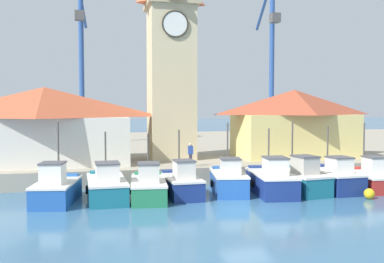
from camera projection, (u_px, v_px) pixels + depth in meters
The scene contains 18 objects.
ground_plane at pixel (247, 210), 23.08m from camera, with size 300.00×300.00×0.00m, color #386689.
quay_wharf at pixel (165, 148), 49.72m from camera, with size 120.00×40.00×1.16m, color #9E937F.
fishing_boat_far_left at pixel (56, 189), 24.60m from camera, with size 2.67×4.62×4.46m.
fishing_boat_left_outer at pixel (107, 186), 25.54m from camera, with size 2.33×5.17×3.83m.
fishing_boat_left_inner at pixel (148, 186), 25.60m from camera, with size 2.40×4.93×3.70m.
fishing_boat_mid_left at pixel (181, 183), 26.43m from camera, with size 2.09×4.29×3.90m.
fishing_boat_center at pixel (229, 180), 27.28m from camera, with size 2.53×4.36×4.29m.
fishing_boat_mid_right at pixel (271, 181), 27.11m from camera, with size 2.65×5.17×3.94m.
fishing_boat_right_inner at pixel (298, 179), 27.65m from camera, with size 2.62×4.97×4.33m.
fishing_boat_right_outer at pixel (332, 178), 28.18m from camera, with size 2.28×4.61×4.01m.
fishing_boat_far_right at pixel (368, 178), 28.56m from camera, with size 2.08×4.48×4.24m.
clock_tower at pixel (171, 62), 34.98m from camera, with size 3.93×3.93×16.10m.
warehouse_left at pixel (45, 124), 32.42m from camera, with size 12.18×7.38×5.51m.
warehouse_right at pixel (294, 122), 36.68m from camera, with size 9.71×5.66×5.46m.
port_crane_near at pixel (271, 85), 50.96m from camera, with size 2.17×9.27×18.66m.
port_crane_far at pixel (82, 87), 49.27m from camera, with size 2.00×8.34×16.02m.
mooring_buoy at pixel (369, 194), 25.69m from camera, with size 0.61×0.61×0.61m, color gold.
dock_worker_near_tower at pixel (191, 154), 30.76m from camera, with size 0.34×0.22×1.62m.
Camera 1 is at (-7.62, -21.68, 5.39)m, focal length 42.00 mm.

